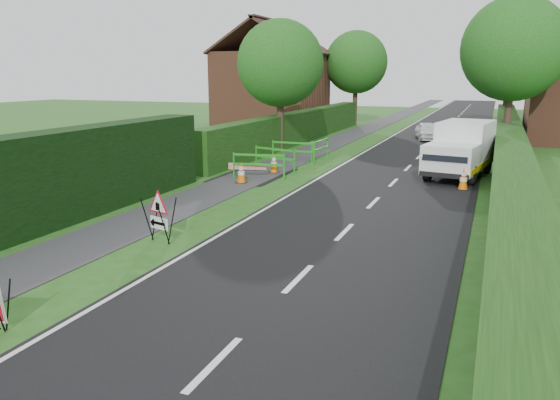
# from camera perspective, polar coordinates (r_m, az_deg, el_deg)

# --- Properties ---
(ground) EXTENTS (120.00, 120.00, 0.00)m
(ground) POSITION_cam_1_polar(r_m,az_deg,el_deg) (11.15, -12.17, -8.13)
(ground) COLOR #234F16
(ground) RESTS_ON ground
(road_surface) EXTENTS (6.00, 90.00, 0.02)m
(road_surface) POSITION_cam_1_polar(r_m,az_deg,el_deg) (43.90, 17.19, 7.30)
(road_surface) COLOR black
(road_surface) RESTS_ON ground
(footpath) EXTENTS (2.00, 90.00, 0.02)m
(footpath) POSITION_cam_1_polar(r_m,az_deg,el_deg) (44.66, 10.09, 7.76)
(footpath) COLOR #2D2D30
(footpath) RESTS_ON ground
(hedge_west_far) EXTENTS (1.00, 24.00, 1.80)m
(hedge_west_far) POSITION_cam_1_polar(r_m,az_deg,el_deg) (32.71, 1.96, 6.08)
(hedge_west_far) COLOR #14380F
(hedge_west_far) RESTS_ON ground
(hedge_east) EXTENTS (1.20, 50.00, 1.50)m
(hedge_east) POSITION_cam_1_polar(r_m,az_deg,el_deg) (24.91, 22.70, 2.87)
(hedge_east) COLOR #14380F
(hedge_east) RESTS_ON ground
(house_west) EXTENTS (7.50, 7.40, 7.88)m
(house_west) POSITION_cam_1_polar(r_m,az_deg,el_deg) (41.75, -0.83, 11.58)
(house_west) COLOR brown
(house_west) RESTS_ON ground
(tree_nw) EXTENTS (4.40, 4.40, 6.70)m
(tree_nw) POSITION_cam_1_polar(r_m,az_deg,el_deg) (28.59, 0.03, 14.08)
(tree_nw) COLOR #2D2116
(tree_nw) RESTS_ON ground
(tree_ne) EXTENTS (5.20, 5.20, 7.79)m
(tree_ne) POSITION_cam_1_polar(r_m,az_deg,el_deg) (30.61, 23.26, 14.29)
(tree_ne) COLOR #2D2116
(tree_ne) RESTS_ON ground
(tree_fw) EXTENTS (4.80, 4.80, 7.24)m
(tree_fw) POSITION_cam_1_polar(r_m,az_deg,el_deg) (43.87, 7.97, 14.06)
(tree_fw) COLOR #2D2116
(tree_fw) RESTS_ON ground
(tree_fe) EXTENTS (4.20, 4.20, 6.33)m
(tree_fe) POSITION_cam_1_polar(r_m,az_deg,el_deg) (46.59, 22.75, 12.38)
(tree_fe) COLOR #2D2116
(tree_fe) RESTS_ON ground
(triangle_sign) EXTENTS (0.93, 0.93, 1.09)m
(triangle_sign) POSITION_cam_1_polar(r_m,az_deg,el_deg) (13.31, -12.67, -1.24)
(triangle_sign) COLOR black
(triangle_sign) RESTS_ON ground
(works_van) EXTENTS (2.52, 4.88, 2.13)m
(works_van) POSITION_cam_1_polar(r_m,az_deg,el_deg) (22.65, 18.40, 5.17)
(works_van) COLOR silver
(works_van) RESTS_ON ground
(traffic_cone_0) EXTENTS (0.38, 0.38, 0.79)m
(traffic_cone_0) POSITION_cam_1_polar(r_m,az_deg,el_deg) (20.09, 18.63, 2.10)
(traffic_cone_0) COLOR black
(traffic_cone_0) RESTS_ON ground
(traffic_cone_1) EXTENTS (0.38, 0.38, 0.79)m
(traffic_cone_1) POSITION_cam_1_polar(r_m,az_deg,el_deg) (23.01, 19.69, 3.34)
(traffic_cone_1) COLOR black
(traffic_cone_1) RESTS_ON ground
(traffic_cone_2) EXTENTS (0.38, 0.38, 0.79)m
(traffic_cone_2) POSITION_cam_1_polar(r_m,az_deg,el_deg) (24.66, 19.56, 3.95)
(traffic_cone_2) COLOR black
(traffic_cone_2) RESTS_ON ground
(traffic_cone_3) EXTENTS (0.38, 0.38, 0.79)m
(traffic_cone_3) POSITION_cam_1_polar(r_m,az_deg,el_deg) (20.28, -4.07, 2.85)
(traffic_cone_3) COLOR black
(traffic_cone_3) RESTS_ON ground
(traffic_cone_4) EXTENTS (0.38, 0.38, 0.79)m
(traffic_cone_4) POSITION_cam_1_polar(r_m,az_deg,el_deg) (22.37, -0.64, 3.84)
(traffic_cone_4) COLOR black
(traffic_cone_4) RESTS_ON ground
(ped_barrier_0) EXTENTS (2.09, 0.71, 1.00)m
(ped_barrier_0) POSITION_cam_1_polar(r_m,az_deg,el_deg) (21.12, -2.24, 3.94)
(ped_barrier_0) COLOR #1E8E19
(ped_barrier_0) RESTS_ON ground
(ped_barrier_1) EXTENTS (2.08, 0.87, 1.00)m
(ped_barrier_1) POSITION_cam_1_polar(r_m,az_deg,el_deg) (22.76, -0.54, 4.61)
(ped_barrier_1) COLOR #1E8E19
(ped_barrier_1) RESTS_ON ground
(ped_barrier_2) EXTENTS (2.06, 0.36, 1.00)m
(ped_barrier_2) POSITION_cam_1_polar(r_m,az_deg,el_deg) (24.87, 1.40, 5.33)
(ped_barrier_2) COLOR #1E8E19
(ped_barrier_2) RESTS_ON ground
(ped_barrier_3) EXTENTS (0.49, 2.08, 1.00)m
(ped_barrier_3) POSITION_cam_1_polar(r_m,az_deg,el_deg) (25.56, 4.23, 5.51)
(ped_barrier_3) COLOR #1E8E19
(ped_barrier_3) RESTS_ON ground
(redwhite_plank) EXTENTS (1.46, 0.42, 0.25)m
(redwhite_plank) POSITION_cam_1_polar(r_m,az_deg,el_deg) (21.43, -3.41, 2.35)
(redwhite_plank) COLOR red
(redwhite_plank) RESTS_ON ground
(hatchback_car) EXTENTS (2.06, 3.41, 1.09)m
(hatchback_car) POSITION_cam_1_polar(r_m,az_deg,el_deg) (34.91, 15.18, 6.97)
(hatchback_car) COLOR white
(hatchback_car) RESTS_ON ground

